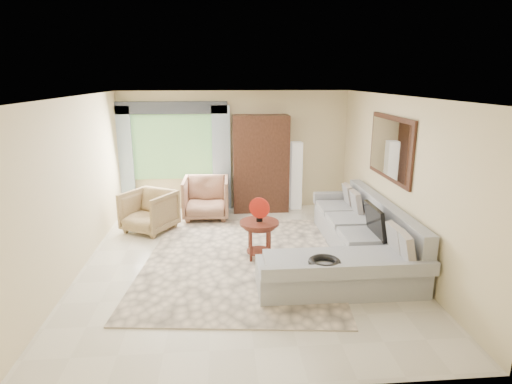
{
  "coord_description": "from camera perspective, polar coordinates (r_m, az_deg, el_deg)",
  "views": [
    {
      "loc": [
        -0.32,
        -6.4,
        2.87
      ],
      "look_at": [
        0.25,
        0.35,
        1.05
      ],
      "focal_mm": 30.0,
      "sensor_mm": 36.0,
      "label": 1
    }
  ],
  "objects": [
    {
      "name": "garden_hose",
      "position": [
        5.7,
        9.12,
        -9.25
      ],
      "size": [
        0.43,
        0.43,
        0.09
      ],
      "primitive_type": "torus",
      "color": "black",
      "rests_on": "sectional_sofa"
    },
    {
      "name": "red_disc",
      "position": [
        6.8,
        0.46,
        -2.13
      ],
      "size": [
        0.32,
        0.16,
        0.34
      ],
      "primitive_type": "cylinder",
      "rotation": [
        1.57,
        0.0,
        -0.43
      ],
      "color": "red",
      "rests_on": "coffee_table"
    },
    {
      "name": "curtain_left",
      "position": [
        9.67,
        -17.21,
        4.11
      ],
      "size": [
        0.4,
        0.08,
        2.3
      ],
      "primitive_type": "cube",
      "color": "#9EB7CC",
      "rests_on": "ground"
    },
    {
      "name": "coffee_table",
      "position": [
        6.97,
        0.45,
        -6.31
      ],
      "size": [
        0.63,
        0.63,
        0.63
      ],
      "rotation": [
        0.0,
        0.0,
        -0.07
      ],
      "color": "#461812",
      "rests_on": "ground"
    },
    {
      "name": "armchair_left",
      "position": [
        8.43,
        -14.07,
        -2.5
      ],
      "size": [
        1.17,
        1.18,
        0.79
      ],
      "primitive_type": "imported",
      "rotation": [
        0.0,
        0.0,
        -0.55
      ],
      "color": "#9F8457",
      "rests_on": "ground"
    },
    {
      "name": "valance",
      "position": [
        9.38,
        -11.33,
        10.96
      ],
      "size": [
        2.4,
        0.12,
        0.26
      ],
      "primitive_type": "cube",
      "color": "#1E232D",
      "rests_on": "wall_back"
    },
    {
      "name": "window",
      "position": [
        9.54,
        -11.02,
        5.9
      ],
      "size": [
        1.8,
        0.04,
        1.4
      ],
      "primitive_type": "cube",
      "color": "#669E59",
      "rests_on": "wall_back"
    },
    {
      "name": "tv_screen",
      "position": [
        6.89,
        15.59,
        -3.72
      ],
      "size": [
        0.14,
        0.74,
        0.48
      ],
      "primitive_type": "cube",
      "rotation": [
        0.0,
        -0.17,
        0.0
      ],
      "color": "black",
      "rests_on": "sectional_sofa"
    },
    {
      "name": "potted_plant",
      "position": [
        9.69,
        -14.7,
        -1.17
      ],
      "size": [
        0.56,
        0.53,
        0.49
      ],
      "primitive_type": "imported",
      "rotation": [
        0.0,
        0.0,
        0.4
      ],
      "color": "#999999",
      "rests_on": "ground"
    },
    {
      "name": "ground",
      "position": [
        7.03,
        -1.81,
        -9.09
      ],
      "size": [
        6.0,
        6.0,
        0.0
      ],
      "primitive_type": "plane",
      "color": "silver",
      "rests_on": "ground"
    },
    {
      "name": "armoire",
      "position": [
        9.34,
        0.61,
        3.81
      ],
      "size": [
        1.2,
        0.55,
        2.1
      ],
      "primitive_type": "cube",
      "color": "black",
      "rests_on": "ground"
    },
    {
      "name": "wall_mirror",
      "position": [
        7.39,
        17.45,
        5.63
      ],
      "size": [
        0.05,
        1.7,
        1.05
      ],
      "color": "black",
      "rests_on": "wall_right"
    },
    {
      "name": "floor_lamp",
      "position": [
        9.57,
        5.35,
        2.18
      ],
      "size": [
        0.24,
        0.24,
        1.5
      ],
      "primitive_type": "cube",
      "color": "silver",
      "rests_on": "ground"
    },
    {
      "name": "sectional_sofa",
      "position": [
        7.06,
        12.95,
        -6.86
      ],
      "size": [
        2.3,
        3.46,
        0.9
      ],
      "color": "#9FA3A8",
      "rests_on": "ground"
    },
    {
      "name": "area_rug",
      "position": [
        7.04,
        -2.12,
        -8.96
      ],
      "size": [
        3.41,
        4.3,
        0.02
      ],
      "primitive_type": "cube",
      "rotation": [
        0.0,
        0.0,
        -0.11
      ],
      "color": "beige",
      "rests_on": "ground"
    },
    {
      "name": "curtain_right",
      "position": [
        9.44,
        -4.64,
        4.49
      ],
      "size": [
        0.4,
        0.08,
        2.3
      ],
      "primitive_type": "cube",
      "color": "#9EB7CC",
      "rests_on": "ground"
    },
    {
      "name": "armchair_right",
      "position": [
        8.99,
        -6.68,
        -0.79
      ],
      "size": [
        0.95,
        0.98,
        0.87
      ],
      "primitive_type": "imported",
      "rotation": [
        0.0,
        0.0,
        -0.02
      ],
      "color": "#976E52",
      "rests_on": "ground"
    }
  ]
}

